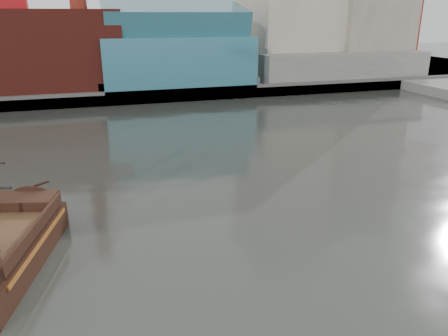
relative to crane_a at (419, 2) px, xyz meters
name	(u,v)px	position (x,y,z in m)	size (l,w,h in m)	color
ground	(248,296)	(-78.63, -82.00, -19.11)	(400.00, 400.00, 0.00)	#242622
promenade_far	(119,78)	(-78.63, 10.00, -18.11)	(220.00, 60.00, 2.00)	slate
seawall	(132,97)	(-78.63, -19.50, -17.81)	(220.00, 1.00, 2.60)	#4C4C49
crane_a	(419,2)	(0.00, 0.00, 0.00)	(22.50, 4.00, 32.25)	slate
crane_b	(420,16)	(9.60, 10.00, -3.54)	(19.10, 4.00, 26.25)	slate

